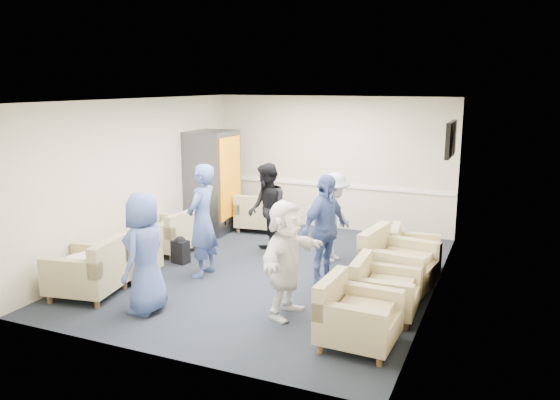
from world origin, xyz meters
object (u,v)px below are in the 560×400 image
at_px(armchair_left_far, 171,235).
at_px(person_mid_right, 324,229).
at_px(armchair_corner, 258,215).
at_px(armchair_left_near, 91,272).
at_px(armchair_right_near, 354,318).
at_px(person_front_left, 145,253).
at_px(person_front_right, 286,259).
at_px(armchair_left_mid, 131,258).
at_px(armchair_right_midfar, 395,265).
at_px(vending_machine, 213,182).
at_px(person_back_left, 267,210).
at_px(armchair_right_far, 411,253).
at_px(person_back_right, 333,217).
at_px(armchair_right_midnear, 381,292).
at_px(person_mid_left, 202,221).

xyz_separation_m(armchair_left_far, person_mid_right, (2.95, -0.32, 0.50)).
bearing_deg(armchair_corner, armchair_left_near, 73.24).
xyz_separation_m(armchair_right_near, person_front_left, (-2.77, -0.14, 0.47)).
xyz_separation_m(armchair_left_near, armchair_left_far, (-0.12, 2.13, -0.03)).
relative_size(armchair_left_far, person_mid_right, 0.54).
bearing_deg(armchair_left_near, person_front_right, 90.25).
height_order(armchair_left_far, armchair_corner, armchair_left_far).
relative_size(armchair_left_mid, armchair_right_near, 0.92).
relative_size(armchair_right_midfar, vending_machine, 0.53).
bearing_deg(person_back_left, armchair_left_near, -64.79).
xyz_separation_m(armchair_left_near, armchair_right_far, (3.95, 2.81, -0.05)).
height_order(armchair_right_midfar, person_back_right, person_back_right).
distance_m(armchair_left_mid, person_mid_right, 3.01).
height_order(armchair_right_midfar, armchair_corner, armchair_right_midfar).
distance_m(armchair_left_near, person_back_right, 3.90).
height_order(armchair_left_mid, armchair_right_midnear, armchair_right_midnear).
xyz_separation_m(armchair_left_near, armchair_right_midnear, (3.89, 0.97, -0.04)).
height_order(armchair_right_far, person_front_right, person_front_right).
distance_m(armchair_corner, person_mid_left, 2.82).
bearing_deg(armchair_left_far, armchair_right_near, 67.88).
height_order(armchair_right_midnear, person_front_left, person_front_left).
bearing_deg(person_back_left, armchair_right_far, 56.19).
bearing_deg(armchair_right_far, person_front_right, 146.81).
bearing_deg(person_front_right, armchair_right_midnear, -61.47).
xyz_separation_m(armchair_right_far, person_front_right, (-1.19, -2.31, 0.46)).
relative_size(armchair_corner, person_front_right, 0.60).
xyz_separation_m(armchair_corner, person_back_right, (1.98, -1.25, 0.43)).
relative_size(armchair_right_midnear, person_back_right, 0.54).
height_order(armchair_left_mid, armchair_corner, armchair_corner).
bearing_deg(person_front_left, person_front_right, 102.66).
relative_size(armchair_left_near, armchair_right_midfar, 0.97).
height_order(armchair_corner, person_front_right, person_front_right).
relative_size(armchair_left_far, armchair_corner, 0.98).
distance_m(vending_machine, person_back_left, 1.96).
distance_m(vending_machine, person_back_right, 2.95).
bearing_deg(person_back_right, person_mid_right, -156.83).
bearing_deg(armchair_left_mid, armchair_right_far, 114.89).
distance_m(armchair_left_mid, armchair_right_midfar, 3.99).
xyz_separation_m(armchair_right_far, armchair_corner, (-3.31, 1.30, 0.02)).
distance_m(armchair_left_near, armchair_right_midfar, 4.32).
bearing_deg(armchair_right_midnear, person_front_right, 111.45).
bearing_deg(person_mid_right, person_front_right, -164.10).
relative_size(armchair_left_mid, vending_machine, 0.39).
relative_size(armchair_left_mid, person_mid_right, 0.48).
distance_m(armchair_right_midfar, armchair_right_far, 0.91).
height_order(person_front_left, person_front_right, person_front_left).
relative_size(armchair_right_far, person_front_right, 0.55).
height_order(armchair_left_mid, person_front_left, person_front_left).
xyz_separation_m(armchair_left_mid, person_mid_left, (0.97, 0.53, 0.57)).
distance_m(person_front_left, person_front_right, 1.83).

